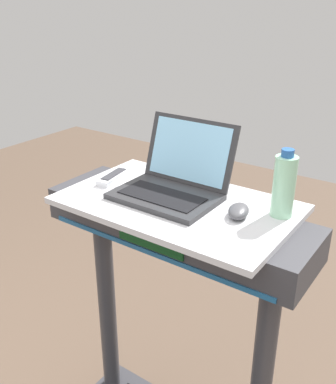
# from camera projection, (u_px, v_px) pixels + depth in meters

# --- Properties ---
(desk_board) EXTENTS (0.73, 0.45, 0.02)m
(desk_board) POSITION_uv_depth(u_px,v_px,m) (177.00, 204.00, 1.41)
(desk_board) COLOR silver
(desk_board) RESTS_ON treadmill_base
(laptop) EXTENTS (0.33, 0.29, 0.23)m
(laptop) POSITION_uv_depth(u_px,v_px,m) (173.00, 181.00, 1.44)
(laptop) COLOR #2D2D30
(laptop) RESTS_ON desk_board
(computer_mouse) EXTENTS (0.09, 0.11, 0.03)m
(computer_mouse) POSITION_uv_depth(u_px,v_px,m) (239.00, 211.00, 1.31)
(computer_mouse) COLOR #4C4C51
(computer_mouse) RESTS_ON desk_board
(water_bottle) EXTENTS (0.07, 0.07, 0.21)m
(water_bottle) POSITION_uv_depth(u_px,v_px,m) (284.00, 186.00, 1.28)
(water_bottle) COLOR #9EDBB2
(water_bottle) RESTS_ON desk_board
(tv_remote) EXTENTS (0.07, 0.17, 0.02)m
(tv_remote) POSITION_uv_depth(u_px,v_px,m) (114.00, 177.00, 1.57)
(tv_remote) COLOR silver
(tv_remote) RESTS_ON desk_board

